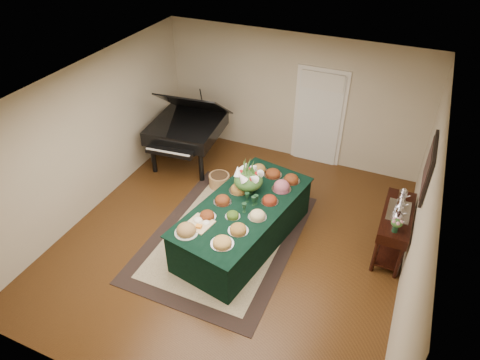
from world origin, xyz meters
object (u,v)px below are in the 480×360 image
at_px(floral_centerpiece, 248,177).
at_px(mahogany_sideboard, 396,222).
at_px(buffet_table, 244,223).
at_px(grand_piano, 187,128).

xyz_separation_m(floral_centerpiece, mahogany_sideboard, (2.38, 0.37, -0.43)).
height_order(buffet_table, mahogany_sideboard, mahogany_sideboard).
xyz_separation_m(buffet_table, grand_piano, (-2.06, 1.78, 0.45)).
xyz_separation_m(buffet_table, mahogany_sideboard, (2.31, 0.72, 0.25)).
bearing_deg(floral_centerpiece, grand_piano, 144.34).
distance_m(buffet_table, grand_piano, 2.76).
distance_m(floral_centerpiece, mahogany_sideboard, 2.45).
xyz_separation_m(floral_centerpiece, grand_piano, (-1.98, 1.42, -0.24)).
distance_m(buffet_table, floral_centerpiece, 0.77).
relative_size(floral_centerpiece, mahogany_sideboard, 0.40).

